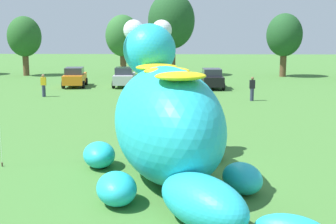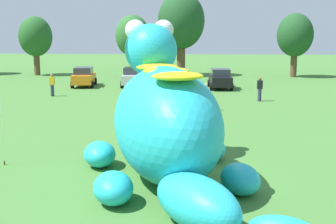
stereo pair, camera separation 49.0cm
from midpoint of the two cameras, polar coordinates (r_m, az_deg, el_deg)
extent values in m
plane|color=#427533|center=(15.84, 2.98, -7.93)|extent=(160.00, 160.00, 0.00)
ellipsoid|color=#23B2C6|center=(14.93, -1.08, -1.49)|extent=(5.08, 7.42, 3.80)
ellipsoid|color=#23B2C6|center=(17.45, -3.18, 7.85)|extent=(2.53, 2.67, 2.01)
sphere|color=white|center=(17.64, -5.18, 10.30)|extent=(0.80, 0.80, 0.80)
sphere|color=white|center=(17.84, -1.61, 10.33)|extent=(0.80, 0.80, 0.80)
ellipsoid|color=yellow|center=(16.16, -2.28, 5.68)|extent=(1.79, 1.58, 0.25)
ellipsoid|color=yellow|center=(14.68, -1.10, 5.21)|extent=(1.79, 1.58, 0.25)
ellipsoid|color=yellow|center=(13.04, 0.52, 4.57)|extent=(1.79, 1.58, 0.25)
ellipsoid|color=#23B2C6|center=(16.78, -9.55, -5.36)|extent=(1.56, 1.88, 0.93)
ellipsoid|color=#23B2C6|center=(17.56, 4.37, -4.53)|extent=(1.56, 1.88, 0.93)
ellipsoid|color=#23B2C6|center=(13.26, -7.61, -9.58)|extent=(1.56, 1.88, 0.93)
ellipsoid|color=#23B2C6|center=(14.16, 8.40, -8.30)|extent=(1.56, 1.88, 0.93)
ellipsoid|color=#23B2C6|center=(11.67, 3.19, -11.26)|extent=(3.01, 3.36, 1.33)
cube|color=orange|center=(41.01, -12.05, 4.17)|extent=(2.14, 4.26, 0.80)
cube|color=#2D333D|center=(40.79, -12.12, 5.12)|extent=(1.71, 2.12, 0.60)
cylinder|color=black|center=(42.42, -12.95, 3.79)|extent=(0.31, 0.66, 0.64)
cylinder|color=black|center=(42.20, -10.66, 3.84)|extent=(0.31, 0.66, 0.64)
cylinder|color=black|center=(39.93, -13.48, 3.37)|extent=(0.31, 0.66, 0.64)
cylinder|color=black|center=(39.69, -11.05, 3.42)|extent=(0.31, 0.66, 0.64)
cube|color=#B7BABF|center=(40.38, -5.88, 4.25)|extent=(1.89, 4.18, 0.80)
cube|color=#2D333D|center=(40.16, -5.92, 5.22)|extent=(1.59, 2.04, 0.60)
cylinder|color=black|center=(41.76, -6.88, 3.87)|extent=(0.27, 0.65, 0.64)
cylinder|color=black|center=(41.61, -4.55, 3.89)|extent=(0.27, 0.65, 0.64)
cylinder|color=black|center=(39.25, -7.28, 3.46)|extent=(0.27, 0.65, 0.64)
cylinder|color=black|center=(39.09, -4.80, 3.47)|extent=(0.27, 0.65, 0.64)
cube|color=white|center=(39.47, -0.39, 4.16)|extent=(2.45, 4.35, 0.80)
cube|color=#2D333D|center=(39.25, -0.36, 5.15)|extent=(1.84, 2.22, 0.60)
cylinder|color=black|center=(40.65, -1.85, 3.77)|extent=(0.36, 0.67, 0.64)
cylinder|color=black|center=(40.89, 0.52, 3.81)|extent=(0.36, 0.67, 0.64)
cylinder|color=black|center=(38.14, -1.37, 3.34)|extent=(0.36, 0.67, 0.64)
cylinder|color=black|center=(38.40, 1.15, 3.39)|extent=(0.36, 0.67, 0.64)
cube|color=black|center=(39.07, 5.19, 4.05)|extent=(1.91, 4.18, 0.80)
cube|color=#2D333D|center=(38.85, 5.23, 5.06)|extent=(1.59, 2.04, 0.60)
cylinder|color=black|center=(40.29, 3.78, 3.69)|extent=(0.27, 0.65, 0.64)
cylinder|color=black|center=(40.46, 6.19, 3.68)|extent=(0.27, 0.65, 0.64)
cylinder|color=black|center=(37.77, 4.10, 3.25)|extent=(0.27, 0.65, 0.64)
cylinder|color=black|center=(37.96, 6.66, 3.24)|extent=(0.27, 0.65, 0.64)
cylinder|color=brown|center=(52.43, -17.81, 5.66)|extent=(0.65, 0.65, 2.28)
ellipsoid|color=#235623|center=(52.30, -18.00, 9.09)|extent=(3.65, 3.65, 4.38)
cylinder|color=brown|center=(49.64, -5.97, 5.88)|extent=(0.66, 0.66, 2.33)
ellipsoid|color=#2D662D|center=(49.50, -6.04, 9.59)|extent=(3.72, 3.72, 4.47)
cylinder|color=brown|center=(49.98, 0.14, 6.46)|extent=(0.91, 0.91, 3.18)
ellipsoid|color=#1E4C23|center=(49.87, 0.14, 11.50)|extent=(5.09, 5.09, 6.11)
cylinder|color=brown|center=(50.33, 14.09, 5.72)|extent=(0.68, 0.68, 2.37)
ellipsoid|color=#1E4C23|center=(50.19, 14.26, 9.45)|extent=(3.80, 3.80, 4.56)
cylinder|color=#2D334C|center=(35.30, -15.84, 2.58)|extent=(0.26, 0.26, 0.88)
cube|color=gold|center=(35.21, -15.90, 3.77)|extent=(0.38, 0.22, 0.60)
sphere|color=#9E7051|center=(35.17, -15.93, 4.45)|extent=(0.22, 0.22, 0.22)
cylinder|color=#726656|center=(28.20, 3.46, 1.09)|extent=(0.26, 0.26, 0.88)
cube|color=gold|center=(28.09, 3.47, 2.58)|extent=(0.38, 0.22, 0.60)
sphere|color=beige|center=(28.04, 3.48, 3.43)|extent=(0.22, 0.22, 0.22)
cylinder|color=#2D334C|center=(32.53, 10.16, 2.18)|extent=(0.26, 0.26, 0.88)
cube|color=black|center=(32.43, 10.21, 3.47)|extent=(0.38, 0.22, 0.60)
sphere|color=brown|center=(32.38, 10.23, 4.21)|extent=(0.22, 0.22, 0.22)
cylinder|color=brown|center=(17.90, -21.01, -6.22)|extent=(0.06, 0.06, 0.15)
camera|label=1|loc=(0.24, -90.88, -0.16)|focal=48.12mm
camera|label=2|loc=(0.24, 89.12, 0.16)|focal=48.12mm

